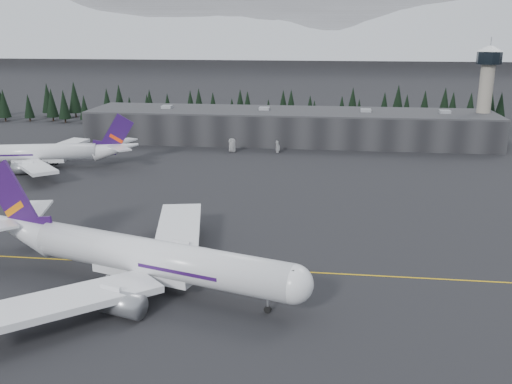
# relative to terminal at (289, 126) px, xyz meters

# --- Properties ---
(ground) EXTENTS (1400.00, 1400.00, 0.00)m
(ground) POSITION_rel_terminal_xyz_m (0.00, -125.00, -6.30)
(ground) COLOR black
(ground) RESTS_ON ground
(taxiline) EXTENTS (400.00, 0.40, 0.02)m
(taxiline) POSITION_rel_terminal_xyz_m (0.00, -127.00, -6.29)
(taxiline) COLOR gold
(taxiline) RESTS_ON ground
(terminal) EXTENTS (160.00, 30.00, 12.60)m
(terminal) POSITION_rel_terminal_xyz_m (0.00, 0.00, 0.00)
(terminal) COLOR black
(terminal) RESTS_ON ground
(control_tower) EXTENTS (10.00, 10.00, 37.70)m
(control_tower) POSITION_rel_terminal_xyz_m (75.00, 3.00, 17.11)
(control_tower) COLOR gray
(control_tower) RESTS_ON ground
(treeline) EXTENTS (360.00, 20.00, 15.00)m
(treeline) POSITION_rel_terminal_xyz_m (0.00, 37.00, 1.20)
(treeline) COLOR black
(treeline) RESTS_ON ground
(mountain_ridge) EXTENTS (4400.00, 900.00, 420.00)m
(mountain_ridge) POSITION_rel_terminal_xyz_m (0.00, 875.00, -6.30)
(mountain_ridge) COLOR white
(mountain_ridge) RESTS_ON ground
(jet_main) EXTENTS (67.74, 61.31, 20.39)m
(jet_main) POSITION_rel_terminal_xyz_m (-18.60, -136.05, -0.55)
(jet_main) COLOR white
(jet_main) RESTS_ON ground
(jet_parked) EXTENTS (58.96, 53.85, 17.57)m
(jet_parked) POSITION_rel_terminal_xyz_m (-75.70, -54.17, -1.34)
(jet_parked) COLOR silver
(jet_parked) RESTS_ON ground
(gse_vehicle_a) EXTENTS (2.51, 5.29, 1.46)m
(gse_vehicle_a) POSITION_rel_terminal_xyz_m (-19.21, -23.10, -5.57)
(gse_vehicle_a) COLOR silver
(gse_vehicle_a) RESTS_ON ground
(gse_vehicle_b) EXTENTS (4.83, 2.72, 1.55)m
(gse_vehicle_b) POSITION_rel_terminal_xyz_m (-2.40, -21.99, -5.52)
(gse_vehicle_b) COLOR silver
(gse_vehicle_b) RESTS_ON ground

